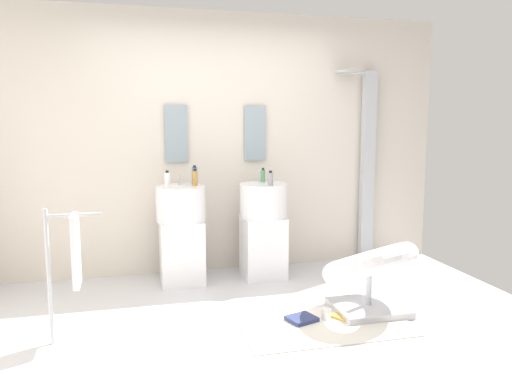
{
  "coord_description": "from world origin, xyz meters",
  "views": [
    {
      "loc": [
        -0.84,
        -3.38,
        1.53
      ],
      "look_at": [
        0.15,
        0.55,
        0.95
      ],
      "focal_mm": 34.95,
      "sensor_mm": 36.0,
      "label": 1
    }
  ],
  "objects": [
    {
      "name": "ground_plane",
      "position": [
        0.0,
        0.0,
        -0.02
      ],
      "size": [
        4.8,
        3.6,
        0.04
      ],
      "primitive_type": "cube",
      "color": "silver"
    },
    {
      "name": "rear_partition",
      "position": [
        0.0,
        1.65,
        1.3
      ],
      "size": [
        4.8,
        0.1,
        2.6
      ],
      "primitive_type": "cube",
      "color": "beige",
      "rests_on": "ground_plane"
    },
    {
      "name": "pedestal_sink_left",
      "position": [
        -0.4,
        1.25,
        0.49
      ],
      "size": [
        0.46,
        0.46,
        1.03
      ],
      "color": "white",
      "rests_on": "ground_plane"
    },
    {
      "name": "pedestal_sink_right",
      "position": [
        0.4,
        1.25,
        0.49
      ],
      "size": [
        0.46,
        0.46,
        1.03
      ],
      "color": "white",
      "rests_on": "ground_plane"
    },
    {
      "name": "vanity_mirror_left",
      "position": [
        -0.4,
        1.58,
        1.4
      ],
      "size": [
        0.22,
        0.03,
        0.55
      ],
      "primitive_type": "cube",
      "color": "#8C9EA8"
    },
    {
      "name": "vanity_mirror_right",
      "position": [
        0.4,
        1.58,
        1.4
      ],
      "size": [
        0.22,
        0.03,
        0.55
      ],
      "primitive_type": "cube",
      "color": "#8C9EA8"
    },
    {
      "name": "shower_column",
      "position": [
        1.63,
        1.53,
        1.08
      ],
      "size": [
        0.49,
        0.24,
        2.05
      ],
      "color": "#B7BABF",
      "rests_on": "ground_plane"
    },
    {
      "name": "lounge_chair",
      "position": [
        0.98,
        0.14,
        0.35
      ],
      "size": [
        1.03,
        1.03,
        0.65
      ],
      "color": "#B7BABF",
      "rests_on": "ground_plane"
    },
    {
      "name": "towel_rack",
      "position": [
        -1.26,
        0.13,
        0.63
      ],
      "size": [
        0.37,
        0.22,
        0.95
      ],
      "color": "#B7BABF",
      "rests_on": "ground_plane"
    },
    {
      "name": "area_rug",
      "position": [
        0.54,
        -0.05,
        0.01
      ],
      "size": [
        1.28,
        0.7,
        0.01
      ],
      "primitive_type": "cube",
      "color": "white",
      "rests_on": "ground_plane"
    },
    {
      "name": "magazine_ochre",
      "position": [
        0.79,
        0.06,
        0.02
      ],
      "size": [
        0.34,
        0.33,
        0.02
      ],
      "primitive_type": "cube",
      "rotation": [
        0.0,
        0.0,
        0.58
      ],
      "color": "gold",
      "rests_on": "area_rug"
    },
    {
      "name": "magazine_navy",
      "position": [
        0.39,
        0.07,
        0.03
      ],
      "size": [
        0.25,
        0.24,
        0.03
      ],
      "primitive_type": "cube",
      "rotation": [
        0.0,
        0.0,
        0.32
      ],
      "color": "navy",
      "rests_on": "area_rug"
    },
    {
      "name": "coffee_mug",
      "position": [
        0.59,
        0.05,
        0.05
      ],
      "size": [
        0.07,
        0.07,
        0.08
      ],
      "primitive_type": "cylinder",
      "color": "white",
      "rests_on": "area_rug"
    },
    {
      "name": "soap_bottle_amber",
      "position": [
        -0.27,
        1.22,
        1.0
      ],
      "size": [
        0.04,
        0.04,
        0.16
      ],
      "color": "#C68C38",
      "rests_on": "pedestal_sink_left"
    },
    {
      "name": "soap_bottle_grey",
      "position": [
        0.43,
        1.1,
        0.99
      ],
      "size": [
        0.05,
        0.05,
        0.14
      ],
      "color": "#99999E",
      "rests_on": "pedestal_sink_right"
    },
    {
      "name": "soap_bottle_white",
      "position": [
        -0.53,
        1.14,
        1.0
      ],
      "size": [
        0.05,
        0.05,
        0.16
      ],
      "color": "white",
      "rests_on": "pedestal_sink_left"
    },
    {
      "name": "soap_bottle_green",
      "position": [
        0.43,
        1.37,
        0.99
      ],
      "size": [
        0.04,
        0.04,
        0.14
      ],
      "color": "#59996B",
      "rests_on": "pedestal_sink_right"
    },
    {
      "name": "soap_bottle_blue",
      "position": [
        -0.25,
        1.33,
        1.01
      ],
      "size": [
        0.05,
        0.05,
        0.18
      ],
      "color": "#4C72B7",
      "rests_on": "pedestal_sink_left"
    }
  ]
}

